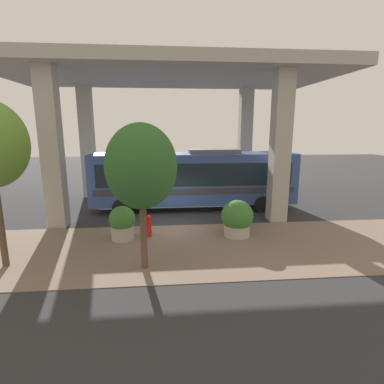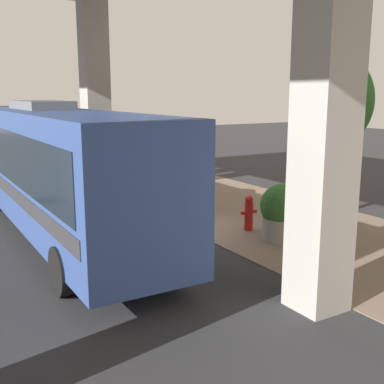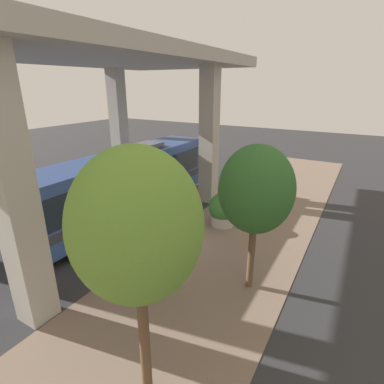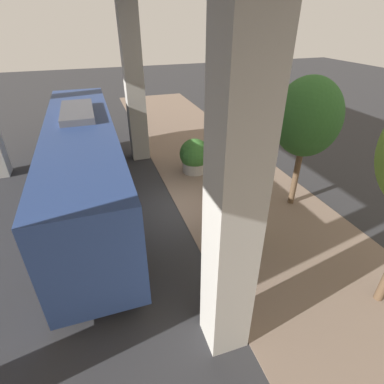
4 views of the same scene
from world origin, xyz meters
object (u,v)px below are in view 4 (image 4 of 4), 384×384
object	(u,v)px
fire_hydrant	(223,205)
street_tree_near	(307,118)
planter_middle	(242,215)
planter_front	(194,156)
bus	(85,160)

from	to	relation	value
fire_hydrant	street_tree_near	bearing A→B (deg)	179.89
fire_hydrant	planter_middle	distance (m)	1.20
fire_hydrant	planter_front	bearing A→B (deg)	-93.26
planter_middle	bus	bearing A→B (deg)	-36.86
bus	planter_middle	xyz separation A→B (m)	(-4.98, 3.73, -1.23)
fire_hydrant	planter_front	xyz separation A→B (m)	(-0.23, -4.08, 0.30)
bus	planter_middle	distance (m)	6.35
planter_front	planter_middle	xyz separation A→B (m)	(0.03, 5.24, -0.06)
bus	street_tree_near	world-z (taller)	street_tree_near
bus	planter_middle	bearing A→B (deg)	143.14
planter_middle	street_tree_near	size ratio (longest dim) A/B	0.30
fire_hydrant	planter_front	size ratio (longest dim) A/B	0.62
fire_hydrant	bus	bearing A→B (deg)	-28.27
planter_middle	street_tree_near	distance (m)	4.29
planter_front	planter_middle	world-z (taller)	planter_front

